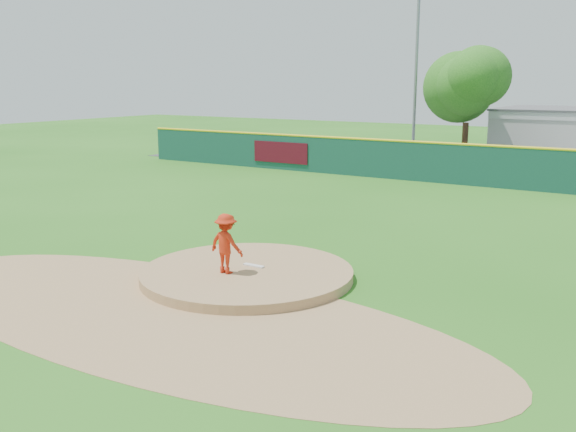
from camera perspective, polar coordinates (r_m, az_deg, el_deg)
The scene contains 12 objects.
ground at distance 16.77m, azimuth -3.65°, elevation -5.55°, with size 120.00×120.00×0.00m, color #286B19.
pitchers_mound at distance 16.77m, azimuth -3.65°, elevation -5.55°, with size 5.50×5.50×0.50m, color #9E774C.
pitching_rubber at distance 16.93m, azimuth -3.07°, elevation -4.42°, with size 0.60×0.15×0.04m, color white.
infield_dirt_arc at distance 14.58m, azimuth -10.62°, elevation -8.46°, with size 15.40×15.40×0.01m, color #9E774C.
parking_lot at distance 41.35m, azimuth 18.79°, elevation 4.33°, with size 44.00×16.00×0.02m, color #38383A.
pitcher at distance 16.23m, azimuth -5.52°, elevation -2.45°, with size 0.99×0.57×1.53m, color red.
van at distance 37.54m, azimuth 15.97°, elevation 5.00°, with size 2.57×5.57×1.55m, color silver.
fence_banners at distance 32.95m, azimuth 12.83°, elevation 4.61°, with size 21.85×0.04×1.20m.
playground_slide at distance 44.75m, azimuth -3.79°, elevation 6.35°, with size 0.88×2.48×1.37m.
outfield_fence at distance 32.59m, azimuth 15.17°, elevation 4.57°, with size 40.00×0.14×2.07m.
deciduous_tree at distance 39.63m, azimuth 15.69°, elevation 10.81°, with size 5.60×5.60×7.36m.
light_pole_left at distance 42.83m, azimuth 11.33°, elevation 13.08°, with size 1.75×0.25×11.00m.
Camera 1 is at (9.38, -12.96, 5.03)m, focal length 40.00 mm.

